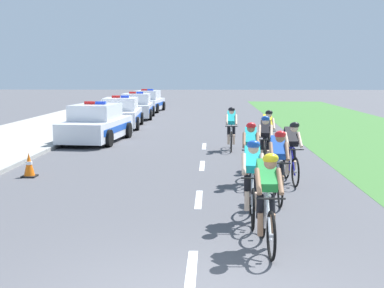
% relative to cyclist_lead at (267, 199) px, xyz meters
% --- Properties ---
extents(sidewalk_slab, '(4.87, 60.00, 0.12)m').
position_rel_cyclist_lead_xyz_m(sidewalk_slab, '(-8.85, 11.79, -0.73)').
color(sidewalk_slab, '#A3A099').
rests_on(sidewalk_slab, ground).
extents(kerb_edge, '(0.16, 60.00, 0.13)m').
position_rel_cyclist_lead_xyz_m(kerb_edge, '(-6.49, 11.79, -0.72)').
color(kerb_edge, '#9E9E99').
rests_on(kerb_edge, ground).
extents(lane_markings_centre, '(0.14, 17.60, 0.01)m').
position_rel_cyclist_lead_xyz_m(lane_markings_centre, '(-1.11, 3.05, -0.78)').
color(lane_markings_centre, white).
rests_on(lane_markings_centre, ground).
extents(cyclist_lead, '(0.42, 1.72, 1.56)m').
position_rel_cyclist_lead_xyz_m(cyclist_lead, '(0.00, 0.00, 0.00)').
color(cyclist_lead, black).
rests_on(cyclist_lead, ground).
extents(cyclist_second, '(0.42, 1.72, 1.56)m').
position_rel_cyclist_lead_xyz_m(cyclist_second, '(-0.11, 1.43, 0.00)').
color(cyclist_second, black).
rests_on(cyclist_second, ground).
extents(cyclist_third, '(0.42, 1.72, 1.56)m').
position_rel_cyclist_lead_xyz_m(cyclist_third, '(0.54, 2.93, 0.00)').
color(cyclist_third, black).
rests_on(cyclist_third, ground).
extents(cyclist_fourth, '(0.43, 1.72, 1.56)m').
position_rel_cyclist_lead_xyz_m(cyclist_fourth, '(0.10, 4.67, 0.00)').
color(cyclist_fourth, black).
rests_on(cyclist_fourth, ground).
extents(cyclist_fifth, '(0.44, 1.72, 1.56)m').
position_rel_cyclist_lead_xyz_m(cyclist_fifth, '(1.11, 4.80, 0.00)').
color(cyclist_fifth, black).
rests_on(cyclist_fifth, ground).
extents(cyclist_sixth, '(0.46, 1.72, 1.56)m').
position_rel_cyclist_lead_xyz_m(cyclist_sixth, '(0.65, 6.55, 0.00)').
color(cyclist_sixth, black).
rests_on(cyclist_sixth, ground).
extents(cyclist_seventh, '(0.42, 1.72, 1.56)m').
position_rel_cyclist_lead_xyz_m(cyclist_seventh, '(0.96, 8.73, 0.00)').
color(cyclist_seventh, black).
rests_on(cyclist_seventh, ground).
extents(cyclist_eighth, '(0.42, 1.72, 1.56)m').
position_rel_cyclist_lead_xyz_m(cyclist_eighth, '(-0.15, 10.13, 0.00)').
color(cyclist_eighth, black).
rests_on(cyclist_eighth, ground).
extents(police_car_nearest, '(2.33, 4.55, 1.59)m').
position_rel_cyclist_lead_xyz_m(police_car_nearest, '(-5.36, 12.18, -0.11)').
color(police_car_nearest, silver).
rests_on(police_car_nearest, ground).
extents(police_car_second, '(2.21, 4.50, 1.59)m').
position_rel_cyclist_lead_xyz_m(police_car_second, '(-5.36, 17.59, -0.11)').
color(police_car_second, white).
rests_on(police_car_second, ground).
extents(police_car_third, '(2.18, 4.49, 1.59)m').
position_rel_cyclist_lead_xyz_m(police_car_third, '(-5.36, 22.90, -0.11)').
color(police_car_third, silver).
rests_on(police_car_third, ground).
extents(police_car_furthest, '(2.22, 4.51, 1.59)m').
position_rel_cyclist_lead_xyz_m(police_car_furthest, '(-5.36, 28.29, -0.11)').
color(police_car_furthest, silver).
rests_on(police_car_furthest, ground).
extents(traffic_cone_near, '(0.36, 0.36, 0.64)m').
position_rel_cyclist_lead_xyz_m(traffic_cone_near, '(-5.57, 5.25, -0.48)').
color(traffic_cone_near, black).
rests_on(traffic_cone_near, ground).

